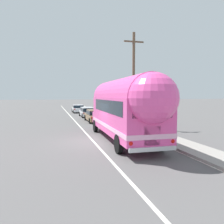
{
  "coord_description": "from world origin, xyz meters",
  "views": [
    {
      "loc": [
        -2.6,
        -14.11,
        3.03
      ],
      "look_at": [
        2.23,
        3.67,
        1.64
      ],
      "focal_mm": 35.64,
      "sensor_mm": 36.0,
      "label": 1
    }
  ],
  "objects_px": {
    "car_lead": "(95,115)",
    "car_third": "(78,108)",
    "painted_bus": "(125,107)",
    "car_second": "(87,111)",
    "utility_pole": "(134,79)"
  },
  "relations": [
    {
      "from": "car_lead",
      "to": "car_third",
      "type": "xyz_separation_m",
      "value": [
        -0.34,
        14.1,
        -0.02
      ]
    },
    {
      "from": "painted_bus",
      "to": "car_second",
      "type": "relative_size",
      "value": 2.57
    },
    {
      "from": "utility_pole",
      "to": "car_third",
      "type": "xyz_separation_m",
      "value": [
        -2.57,
        20.59,
        -3.7
      ]
    },
    {
      "from": "car_lead",
      "to": "car_second",
      "type": "bearing_deg",
      "value": 89.91
    },
    {
      "from": "utility_pole",
      "to": "painted_bus",
      "type": "relative_size",
      "value": 0.73
    },
    {
      "from": "utility_pole",
      "to": "painted_bus",
      "type": "bearing_deg",
      "value": -115.88
    },
    {
      "from": "utility_pole",
      "to": "car_third",
      "type": "bearing_deg",
      "value": 97.1
    },
    {
      "from": "utility_pole",
      "to": "painted_bus",
      "type": "height_order",
      "value": "utility_pole"
    },
    {
      "from": "car_second",
      "to": "car_lead",
      "type": "bearing_deg",
      "value": -90.09
    },
    {
      "from": "utility_pole",
      "to": "car_second",
      "type": "bearing_deg",
      "value": 100.21
    },
    {
      "from": "utility_pole",
      "to": "car_third",
      "type": "height_order",
      "value": "utility_pole"
    },
    {
      "from": "car_lead",
      "to": "car_second",
      "type": "relative_size",
      "value": 1.06
    },
    {
      "from": "car_lead",
      "to": "car_second",
      "type": "xyz_separation_m",
      "value": [
        0.01,
        5.82,
        0.04
      ]
    },
    {
      "from": "painted_bus",
      "to": "car_third",
      "type": "distance_m",
      "value": 25.74
    },
    {
      "from": "utility_pole",
      "to": "car_lead",
      "type": "height_order",
      "value": "utility_pole"
    }
  ]
}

